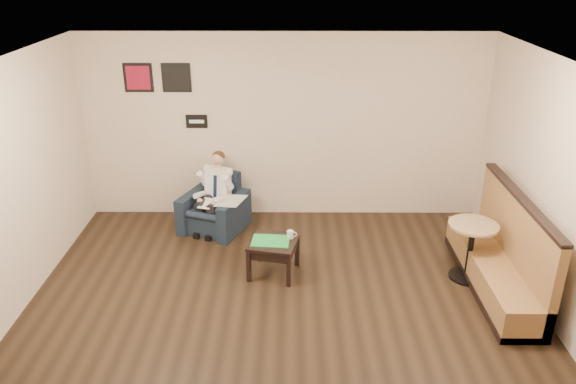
{
  "coord_description": "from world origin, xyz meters",
  "views": [
    {
      "loc": [
        0.1,
        -5.07,
        3.84
      ],
      "look_at": [
        0.07,
        1.2,
        1.13
      ],
      "focal_mm": 35.0,
      "sensor_mm": 36.0,
      "label": 1
    }
  ],
  "objects_px": {
    "side_table": "(274,257)",
    "smartphone": "(281,235)",
    "armchair": "(214,204)",
    "banquette": "(497,244)",
    "seated_man": "(210,197)",
    "cafe_table": "(470,251)",
    "coffee_mug": "(290,234)",
    "green_folder": "(271,241)"
  },
  "relations": [
    {
      "from": "armchair",
      "to": "banquette",
      "type": "height_order",
      "value": "banquette"
    },
    {
      "from": "coffee_mug",
      "to": "cafe_table",
      "type": "xyz_separation_m",
      "value": [
        2.25,
        -0.17,
        -0.14
      ]
    },
    {
      "from": "green_folder",
      "to": "banquette",
      "type": "relative_size",
      "value": 0.2
    },
    {
      "from": "armchair",
      "to": "coffee_mug",
      "type": "xyz_separation_m",
      "value": [
        1.13,
        -1.17,
        0.12
      ]
    },
    {
      "from": "coffee_mug",
      "to": "banquette",
      "type": "distance_m",
      "value": 2.52
    },
    {
      "from": "side_table",
      "to": "green_folder",
      "type": "distance_m",
      "value": 0.24
    },
    {
      "from": "seated_man",
      "to": "cafe_table",
      "type": "distance_m",
      "value": 3.64
    },
    {
      "from": "seated_man",
      "to": "smartphone",
      "type": "relative_size",
      "value": 7.56
    },
    {
      "from": "side_table",
      "to": "banquette",
      "type": "bearing_deg",
      "value": -5.89
    },
    {
      "from": "seated_man",
      "to": "cafe_table",
      "type": "height_order",
      "value": "seated_man"
    },
    {
      "from": "seated_man",
      "to": "smartphone",
      "type": "distance_m",
      "value": 1.45
    },
    {
      "from": "banquette",
      "to": "armchair",
      "type": "bearing_deg",
      "value": 157.06
    },
    {
      "from": "seated_man",
      "to": "cafe_table",
      "type": "relative_size",
      "value": 1.46
    },
    {
      "from": "green_folder",
      "to": "coffee_mug",
      "type": "distance_m",
      "value": 0.27
    },
    {
      "from": "armchair",
      "to": "seated_man",
      "type": "relative_size",
      "value": 0.75
    },
    {
      "from": "smartphone",
      "to": "armchair",
      "type": "bearing_deg",
      "value": 154.91
    },
    {
      "from": "cafe_table",
      "to": "armchair",
      "type": "bearing_deg",
      "value": 158.3
    },
    {
      "from": "seated_man",
      "to": "side_table",
      "type": "height_order",
      "value": "seated_man"
    },
    {
      "from": "coffee_mug",
      "to": "seated_man",
      "type": "bearing_deg",
      "value": 137.4
    },
    {
      "from": "side_table",
      "to": "coffee_mug",
      "type": "distance_m",
      "value": 0.36
    },
    {
      "from": "seated_man",
      "to": "armchair",
      "type": "bearing_deg",
      "value": 90.0
    },
    {
      "from": "seated_man",
      "to": "side_table",
      "type": "xyz_separation_m",
      "value": [
        0.96,
        -1.16,
        -0.32
      ]
    },
    {
      "from": "coffee_mug",
      "to": "cafe_table",
      "type": "distance_m",
      "value": 2.26
    },
    {
      "from": "side_table",
      "to": "smartphone",
      "type": "distance_m",
      "value": 0.3
    },
    {
      "from": "armchair",
      "to": "side_table",
      "type": "distance_m",
      "value": 1.56
    },
    {
      "from": "smartphone",
      "to": "banquette",
      "type": "relative_size",
      "value": 0.06
    },
    {
      "from": "side_table",
      "to": "cafe_table",
      "type": "xyz_separation_m",
      "value": [
        2.46,
        -0.09,
        0.14
      ]
    },
    {
      "from": "seated_man",
      "to": "banquette",
      "type": "height_order",
      "value": "banquette"
    },
    {
      "from": "smartphone",
      "to": "banquette",
      "type": "bearing_deg",
      "value": 13.17
    },
    {
      "from": "coffee_mug",
      "to": "cafe_table",
      "type": "relative_size",
      "value": 0.13
    },
    {
      "from": "coffee_mug",
      "to": "smartphone",
      "type": "distance_m",
      "value": 0.15
    },
    {
      "from": "green_folder",
      "to": "banquette",
      "type": "height_order",
      "value": "banquette"
    },
    {
      "from": "smartphone",
      "to": "green_folder",
      "type": "bearing_deg",
      "value": -103.96
    },
    {
      "from": "coffee_mug",
      "to": "banquette",
      "type": "bearing_deg",
      "value": -8.23
    },
    {
      "from": "green_folder",
      "to": "coffee_mug",
      "type": "bearing_deg",
      "value": 21.17
    },
    {
      "from": "green_folder",
      "to": "coffee_mug",
      "type": "xyz_separation_m",
      "value": [
        0.25,
        0.1,
        0.04
      ]
    },
    {
      "from": "green_folder",
      "to": "seated_man",
      "type": "bearing_deg",
      "value": 128.26
    },
    {
      "from": "seated_man",
      "to": "green_folder",
      "type": "distance_m",
      "value": 1.49
    },
    {
      "from": "armchair",
      "to": "side_table",
      "type": "relative_size",
      "value": 1.45
    },
    {
      "from": "coffee_mug",
      "to": "smartphone",
      "type": "height_order",
      "value": "coffee_mug"
    },
    {
      "from": "armchair",
      "to": "banquette",
      "type": "bearing_deg",
      "value": -1.52
    },
    {
      "from": "armchair",
      "to": "coffee_mug",
      "type": "distance_m",
      "value": 1.63
    }
  ]
}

